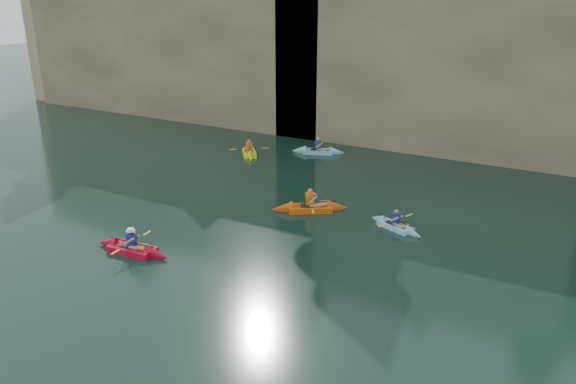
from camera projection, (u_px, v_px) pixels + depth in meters
The scene contains 11 objects.
ground at pixel (207, 345), 16.01m from camera, with size 160.00×160.00×0.00m, color black.
cliff at pixel (463, 40), 38.58m from camera, with size 70.00×16.00×12.00m, color tan.
cliff_slab_west at pixel (167, 46), 41.75m from camera, with size 26.00×2.40×10.56m, color tan.
cliff_slab_center at pixel (470, 58), 31.70m from camera, with size 24.00×2.40×11.40m, color tan.
sea_cave_west at pixel (186, 94), 41.46m from camera, with size 4.50×1.00×4.00m, color black.
sea_cave_center at pixel (363, 120), 35.30m from camera, with size 3.50×1.00×3.20m, color black.
main_kayaker at pixel (132, 249), 21.44m from camera, with size 3.36×2.26×1.23m.
kayaker_orange at pixel (310, 208), 25.37m from camera, with size 3.35×2.55×1.33m.
kayaker_ltblue_near at pixel (395, 226), 23.55m from camera, with size 2.76×2.01×1.07m.
kayaker_yellow at pixel (249, 153), 33.64m from camera, with size 2.32×2.75×1.19m.
kayaker_ltblue_mid at pixel (318, 151), 33.98m from camera, with size 3.29×2.30×1.23m.
Camera 1 is at (8.51, -10.71, 9.67)m, focal length 35.00 mm.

